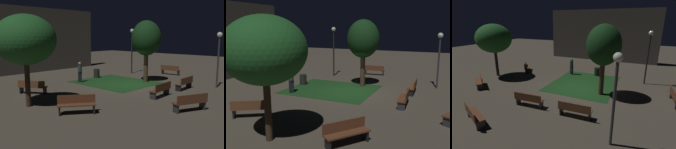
{
  "view_description": "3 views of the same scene",
  "coord_description": "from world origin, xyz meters",
  "views": [
    {
      "loc": [
        -14.17,
        -11.93,
        3.69
      ],
      "look_at": [
        -0.7,
        0.84,
        0.77
      ],
      "focal_mm": 40.49,
      "sensor_mm": 36.0,
      "label": 1
    },
    {
      "loc": [
        -14.93,
        -6.14,
        4.28
      ],
      "look_at": [
        -0.68,
        0.46,
        1.28
      ],
      "focal_mm": 40.11,
      "sensor_mm": 36.0,
      "label": 2
    },
    {
      "loc": [
        4.41,
        -11.55,
        4.93
      ],
      "look_at": [
        -0.86,
        -0.25,
        1.08
      ],
      "focal_mm": 27.71,
      "sensor_mm": 36.0,
      "label": 3
    }
  ],
  "objects": [
    {
      "name": "bench_back_row",
      "position": [
        1.48,
        -3.92,
        0.48
      ],
      "size": [
        1.82,
        0.55,
        0.88
      ],
      "color": "brown",
      "rests_on": "ground"
    },
    {
      "name": "bench_near_trees",
      "position": [
        -6.96,
        -2.79,
        0.48
      ],
      "size": [
        1.73,
        1.45,
        0.88
      ],
      "color": "brown",
      "rests_on": "ground"
    },
    {
      "name": "bench_front_right",
      "position": [
        -2.93,
        -6.53,
        0.48
      ],
      "size": [
        1.84,
        1.17,
        0.88
      ],
      "color": "brown",
      "rests_on": "ground"
    },
    {
      "name": "grass_lawn",
      "position": [
        0.19,
        1.36,
        0.01
      ],
      "size": [
        5.06,
        5.93,
        0.01
      ],
      "primitive_type": "cube",
      "color": "#194219",
      "rests_on": "ground"
    },
    {
      "name": "lamp_post_plaza_west",
      "position": [
        3.6,
        -5.26,
        2.7
      ],
      "size": [
        0.36,
        0.36,
        3.88
      ],
      "color": "#333338",
      "rests_on": "ground"
    },
    {
      "name": "bench_path_side",
      "position": [
        -1.47,
        -3.92,
        0.48
      ],
      "size": [
        1.82,
        0.58,
        0.88
      ],
      "color": "brown",
      "rests_on": "ground"
    },
    {
      "name": "lamp_post_path_center",
      "position": [
        4.73,
        3.38,
        2.92
      ],
      "size": [
        0.36,
        0.36,
        4.26
      ],
      "color": "black",
      "rests_on": "ground"
    },
    {
      "name": "trash_bin",
      "position": [
        0.62,
        3.95,
        0.39
      ],
      "size": [
        0.51,
        0.51,
        0.77
      ],
      "primitive_type": "cylinder",
      "color": "black",
      "rests_on": "ground"
    },
    {
      "name": "tree_near_wall",
      "position": [
        2.0,
        -0.27,
        3.4
      ],
      "size": [
        2.28,
        2.28,
        4.8
      ],
      "color": "#423021",
      "rests_on": "ground"
    },
    {
      "name": "tree_left_canopy",
      "position": [
        -7.91,
        0.01,
        3.44
      ],
      "size": [
        3.1,
        3.1,
        4.73
      ],
      "color": "#38281C",
      "rests_on": "ground"
    },
    {
      "name": "ground_plane",
      "position": [
        0.0,
        0.0,
        0.0
      ],
      "size": [
        60.0,
        60.0,
        0.0
      ],
      "primitive_type": "plane",
      "color": "#4C4438"
    },
    {
      "name": "building_wall_backdrop",
      "position": [
        -0.82,
        11.06,
        3.18
      ],
      "size": [
        13.64,
        0.8,
        6.36
      ],
      "primitive_type": "cube",
      "color": "#4C4742",
      "rests_on": "ground"
    },
    {
      "name": "bench_front_left",
      "position": [
        -6.34,
        2.4,
        0.48
      ],
      "size": [
        1.38,
        1.77,
        0.88
      ],
      "color": "brown",
      "rests_on": "ground"
    },
    {
      "name": "pedestrian",
      "position": [
        -1.73,
        3.34,
        0.85
      ],
      "size": [
        0.34,
        0.32,
        1.61
      ],
      "color": "black",
      "rests_on": "ground"
    },
    {
      "name": "bench_by_lamp",
      "position": [
        6.51,
        0.21,
        0.48
      ],
      "size": [
        0.61,
        1.83,
        0.88
      ],
      "color": "brown",
      "rests_on": "ground"
    }
  ]
}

